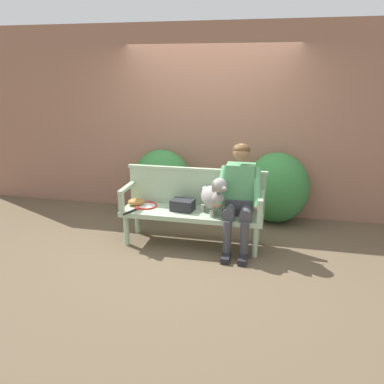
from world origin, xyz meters
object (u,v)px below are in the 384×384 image
Objects in this scene: tennis_racket at (145,206)px; baseball_glove at (136,202)px; person_seated at (239,194)px; dog_on_bench at (214,196)px; sports_bag at (183,205)px; garden_bench at (192,215)px.

tennis_racket is 0.14m from baseball_glove.
person_seated is 2.68× the size of dog_on_bench.
sports_bag is at bearing -2.54° from tennis_racket.
dog_on_bench is at bearing -9.69° from sports_bag.
garden_bench is at bearing -1.92° from tennis_racket.
tennis_racket is 2.06× the size of sports_bag.
person_seated is at bearing 10.42° from dog_on_bench.
person_seated reaches higher than garden_bench.
sports_bag is (0.64, -0.06, 0.03)m from baseball_glove.
dog_on_bench is (0.29, -0.07, 0.30)m from garden_bench.
baseball_glove is at bearing 173.03° from dog_on_bench.
tennis_racket is (-0.63, 0.02, 0.07)m from garden_bench.
person_seated is 4.72× the size of sports_bag.
garden_bench is 0.64m from tennis_racket.
sports_bag is (-0.71, 0.01, -0.20)m from person_seated.
tennis_racket is 2.63× the size of baseball_glove.
sports_bag is at bearing 178.82° from person_seated.
garden_bench is at bearing 0.71° from sports_bag.
dog_on_bench reaches higher than baseball_glove.
baseball_glove is at bearing 164.47° from tennis_racket.
dog_on_bench is 0.45m from sports_bag.
person_seated is (0.59, -0.02, 0.33)m from garden_bench.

